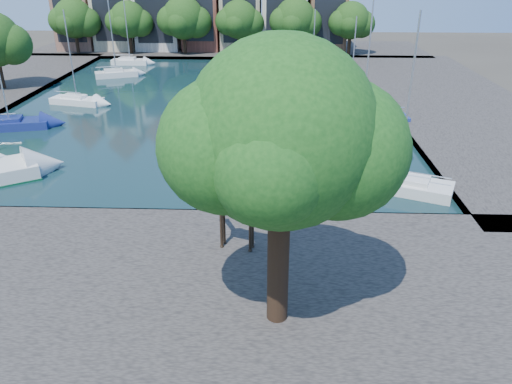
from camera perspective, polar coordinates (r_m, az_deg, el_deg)
The scene contains 24 objects.
ground at distance 28.64m, azimuth -12.82°, elevation -2.71°, with size 160.00×160.00×0.00m, color #38332B.
water_basin at distance 50.69m, azimuth -6.27°, elevation 10.00°, with size 38.00×50.00×0.08m, color black.
near_quay at distance 22.81m, azimuth -17.13°, elevation -10.31°, with size 50.00×14.00×0.50m, color #48433E.
far_quay at distance 81.79m, azimuth -3.10°, elevation 15.95°, with size 60.00×16.00×0.50m, color #48433E.
right_quay at distance 53.16m, azimuth 21.86°, elevation 9.31°, with size 14.00×52.00×0.50m, color #48433E.
plane_tree at distance 16.36m, azimuth 3.26°, elevation 5.90°, with size 8.32×6.40×10.62m.
townhouse_west_end at distance 86.14m, azimuth -19.65°, elevation 19.88°, with size 5.44×9.18×14.93m.
townhouse_west_inner at distance 82.59m, azimuth -11.00°, elevation 20.62°, with size 6.43×9.18×15.15m.
townhouse_east_end at distance 81.04m, azimuth 8.13°, elevation 20.56°, with size 5.44×9.18×14.43m.
far_tree_far_west at distance 80.81m, azimuth -20.05°, elevation 18.01°, with size 7.28×5.60×7.68m.
far_tree_west at distance 78.29m, azimuth -14.31°, elevation 18.43°, with size 6.76×5.20×7.36m.
far_tree_mid_west at distance 76.49m, azimuth -8.22°, elevation 18.94°, with size 7.80×6.00×8.00m.
far_tree_mid_east at distance 75.55m, azimuth -1.90°, elevation 18.97°, with size 7.02×5.40×7.52m.
far_tree_east at distance 75.41m, azimuth 4.53°, elevation 18.98°, with size 7.54×5.80×7.84m.
far_tree_far_east at distance 76.15m, azimuth 10.88°, elevation 18.57°, with size 6.76×5.20×7.36m.
giraffe_statue at distance 23.11m, azimuth -2.72°, elevation -1.55°, with size 3.11×1.02×4.47m.
sailboat_left_b at distance 47.19m, azimuth -26.33°, elevation 7.13°, with size 6.57×3.61×9.24m.
sailboat_left_c at distance 53.10m, azimuth -19.78°, elevation 9.95°, with size 5.45×2.94×8.83m.
sailboat_left_d at distance 64.61m, azimuth -15.68°, elevation 13.02°, with size 5.25×3.46×9.16m.
sailboat_left_e at distance 72.33m, azimuth -14.21°, elevation 14.39°, with size 4.89×1.77×10.52m.
sailboat_right_a at distance 31.99m, azimuth 15.95°, elevation 1.16°, with size 6.80×4.61×10.53m.
sailboat_right_b at distance 44.88m, azimuth 12.11°, elevation 8.41°, with size 7.80×3.24×12.03m.
sailboat_right_c at distance 51.53m, azimuth 10.71°, elevation 10.58°, with size 5.53×3.54×8.19m.
sailboat_right_d at distance 64.92m, azimuth 6.47°, elevation 13.78°, with size 5.02×2.50×7.63m.
Camera 1 is at (7.27, -24.46, 13.00)m, focal length 35.00 mm.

